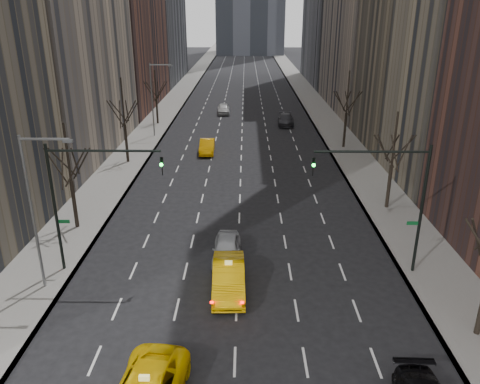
{
  "coord_description": "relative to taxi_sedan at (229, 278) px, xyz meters",
  "views": [
    {
      "loc": [
        0.44,
        -13.25,
        15.14
      ],
      "look_at": [
        0.09,
        16.59,
        3.5
      ],
      "focal_mm": 35.0,
      "sensor_mm": 36.0,
      "label": 1
    }
  ],
  "objects": [
    {
      "name": "far_taxi",
      "position": [
        -3.4,
        27.89,
        -0.1
      ],
      "size": [
        1.72,
        4.65,
        1.52
      ],
      "primitive_type": "imported",
      "rotation": [
        0.0,
        0.0,
        0.03
      ],
      "color": "#FFA805",
      "rests_on": "ground"
    },
    {
      "name": "streetlight_far",
      "position": [
        -10.36,
        35.13,
        4.76
      ],
      "size": [
        2.83,
        0.22,
        9.0
      ],
      "color": "slate",
      "rests_on": "ground"
    },
    {
      "name": "tree_lw_c",
      "position": [
        -11.52,
        24.13,
        3.18
      ],
      "size": [
        3.36,
        3.5,
        8.74
      ],
      "color": "black",
      "rests_on": "ground"
    },
    {
      "name": "streetlight_near",
      "position": [
        -10.36,
        0.13,
        4.76
      ],
      "size": [
        2.83,
        0.22,
        9.0
      ],
      "color": "slate",
      "rests_on": "ground"
    },
    {
      "name": "sidewalk_left",
      "position": [
        -11.77,
        60.13,
        -0.78
      ],
      "size": [
        4.5,
        320.0,
        0.15
      ],
      "primitive_type": "cube",
      "color": "slate",
      "rests_on": "ground"
    },
    {
      "name": "sidewalk_right",
      "position": [
        12.73,
        60.13,
        -0.78
      ],
      "size": [
        4.5,
        320.0,
        0.15
      ],
      "primitive_type": "cube",
      "color": "slate",
      "rests_on": "ground"
    },
    {
      "name": "silver_sedan_ahead",
      "position": [
        -0.25,
        3.66,
        -0.11
      ],
      "size": [
        1.85,
        4.44,
        1.5
      ],
      "primitive_type": "imported",
      "rotation": [
        0.0,
        0.0,
        -0.02
      ],
      "color": "#A5A8AD",
      "rests_on": "ground"
    },
    {
      "name": "far_car_white",
      "position": [
        -2.49,
        49.46,
        -0.08
      ],
      "size": [
        2.07,
        4.67,
        1.56
      ],
      "primitive_type": "imported",
      "rotation": [
        0.0,
        0.0,
        0.05
      ],
      "color": "#BABABA",
      "rests_on": "ground"
    },
    {
      "name": "traffic_mast_left",
      "position": [
        -8.63,
        2.12,
        4.63
      ],
      "size": [
        6.69,
        0.39,
        8.0
      ],
      "color": "black",
      "rests_on": "ground"
    },
    {
      "name": "far_suv_grey",
      "position": [
        6.6,
        41.79,
        -0.1
      ],
      "size": [
        2.34,
        5.32,
        1.52
      ],
      "primitive_type": "imported",
      "rotation": [
        0.0,
        0.0,
        -0.04
      ],
      "color": "#2D2D32",
      "rests_on": "ground"
    },
    {
      "name": "tree_rw_b",
      "position": [
        12.48,
        12.13,
        2.86
      ],
      "size": [
        3.36,
        3.5,
        7.82
      ],
      "color": "black",
      "rests_on": "ground"
    },
    {
      "name": "tree_lw_d",
      "position": [
        -11.52,
        42.13,
        2.7
      ],
      "size": [
        3.36,
        3.5,
        7.36
      ],
      "color": "black",
      "rests_on": "ground"
    },
    {
      "name": "traffic_mast_right",
      "position": [
        9.59,
        2.12,
        4.63
      ],
      "size": [
        6.69,
        0.39,
        8.0
      ],
      "color": "black",
      "rests_on": "ground"
    },
    {
      "name": "taxi_sedan",
      "position": [
        0.0,
        0.0,
        0.0
      ],
      "size": [
        1.99,
        5.27,
        1.72
      ],
      "primitive_type": "imported",
      "rotation": [
        0.0,
        0.0,
        0.03
      ],
      "color": "#FFBB05",
      "rests_on": "ground"
    },
    {
      "name": "tree_rw_c",
      "position": [
        12.48,
        30.13,
        3.18
      ],
      "size": [
        3.36,
        3.5,
        8.74
      ],
      "color": "black",
      "rests_on": "ground"
    },
    {
      "name": "tree_lw_b",
      "position": [
        -11.52,
        8.13,
        2.86
      ],
      "size": [
        3.36,
        3.5,
        7.82
      ],
      "color": "black",
      "rests_on": "ground"
    }
  ]
}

